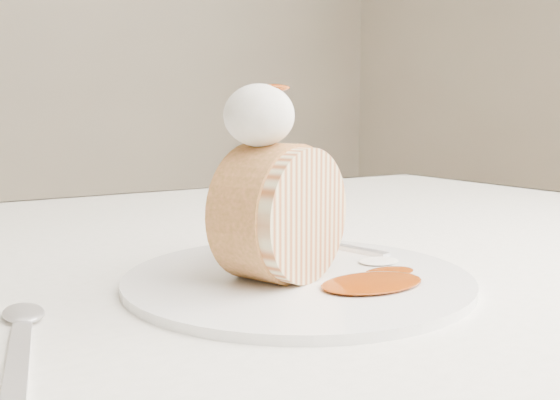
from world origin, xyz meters
TOP-DOWN VIEW (x-y plane):
  - table at (0.00, 0.20)m, footprint 1.40×0.90m
  - plate at (0.01, 0.04)m, footprint 0.34×0.34m
  - roulade_slice at (-0.01, 0.04)m, footprint 0.11×0.09m
  - cake_chunk at (0.05, 0.12)m, footprint 0.07×0.07m
  - whipped_cream at (-0.02, 0.05)m, footprint 0.05×0.05m
  - caramel_drizzle at (-0.01, 0.05)m, footprint 0.03×0.02m
  - caramel_pool at (0.04, -0.01)m, footprint 0.10×0.08m
  - fork at (0.10, 0.11)m, footprint 0.06×0.16m
  - spoon at (-0.20, -0.01)m, footprint 0.05×0.15m

SIDE VIEW (x-z plane):
  - table at x=0.00m, z-range 0.29..1.04m
  - spoon at x=-0.20m, z-range 0.75..0.75m
  - plate at x=0.01m, z-range 0.75..0.76m
  - fork at x=0.10m, z-range 0.76..0.76m
  - caramel_pool at x=0.04m, z-range 0.76..0.76m
  - cake_chunk at x=0.05m, z-range 0.76..0.81m
  - roulade_slice at x=-0.01m, z-range 0.76..0.86m
  - whipped_cream at x=-0.02m, z-range 0.86..0.90m
  - caramel_drizzle at x=-0.01m, z-range 0.90..0.91m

